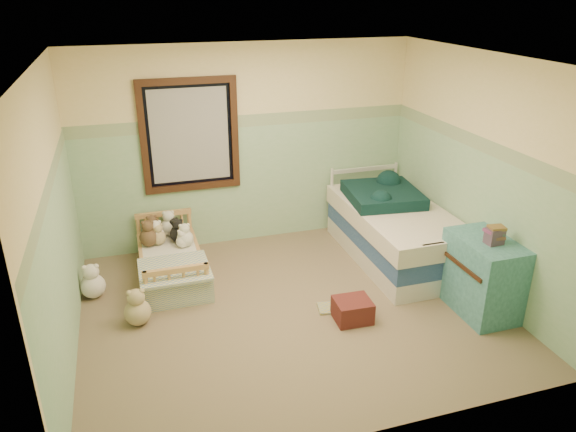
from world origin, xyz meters
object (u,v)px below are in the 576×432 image
object	(u,v)px
plush_floor_tan	(138,312)
toddler_bed_frame	(172,269)
floor_book	(332,308)
plush_floor_cream	(93,286)
red_pillow	(352,310)
twin_bed_frame	(394,250)
dresser	(482,276)

from	to	relation	value
plush_floor_tan	toddler_bed_frame	bearing A→B (deg)	64.27
plush_floor_tan	floor_book	xyz separation A→B (m)	(1.92, -0.32, -0.12)
plush_floor_cream	plush_floor_tan	world-z (taller)	same
toddler_bed_frame	red_pillow	world-z (taller)	red_pillow
plush_floor_cream	plush_floor_tan	distance (m)	0.79
floor_book	twin_bed_frame	bearing A→B (deg)	47.02
plush_floor_cream	dresser	world-z (taller)	dresser
red_pillow	toddler_bed_frame	bearing A→B (deg)	138.78
red_pillow	twin_bed_frame	bearing A→B (deg)	46.64
plush_floor_cream	twin_bed_frame	distance (m)	3.50
plush_floor_cream	twin_bed_frame	bearing A→B (deg)	-2.32
toddler_bed_frame	red_pillow	bearing A→B (deg)	-41.22
dresser	red_pillow	xyz separation A→B (m)	(-1.31, 0.21, -0.29)
dresser	plush_floor_tan	bearing A→B (deg)	167.06
twin_bed_frame	toddler_bed_frame	bearing A→B (deg)	172.53
toddler_bed_frame	floor_book	bearing A→B (deg)	-38.32
toddler_bed_frame	plush_floor_cream	size ratio (longest dim) A/B	5.18
toddler_bed_frame	plush_floor_tan	xyz separation A→B (m)	(-0.42, -0.87, 0.04)
twin_bed_frame	red_pillow	world-z (taller)	red_pillow
plush_floor_tan	floor_book	distance (m)	1.95
toddler_bed_frame	plush_floor_cream	xyz separation A→B (m)	(-0.85, -0.21, 0.04)
plush_floor_cream	twin_bed_frame	world-z (taller)	plush_floor_cream
toddler_bed_frame	plush_floor_tan	size ratio (longest dim) A/B	5.17
toddler_bed_frame	twin_bed_frame	bearing A→B (deg)	-7.47
plush_floor_cream	twin_bed_frame	size ratio (longest dim) A/B	0.13
plush_floor_cream	floor_book	xyz separation A→B (m)	(2.35, -0.98, -0.12)
toddler_bed_frame	dresser	distance (m)	3.38
plush_floor_tan	twin_bed_frame	xyz separation A→B (m)	(3.07, 0.52, -0.02)
plush_floor_tan	dresser	xyz separation A→B (m)	(3.36, -0.77, 0.27)
toddler_bed_frame	plush_floor_cream	world-z (taller)	plush_floor_cream
plush_floor_tan	twin_bed_frame	world-z (taller)	plush_floor_tan
dresser	red_pillow	world-z (taller)	dresser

